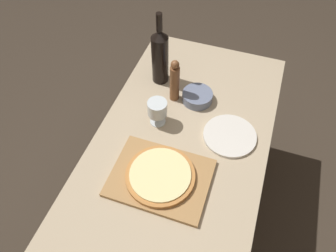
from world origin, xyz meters
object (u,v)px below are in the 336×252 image
(wine_glass, at_px, (157,109))
(small_bowl, at_px, (198,97))
(pizza, at_px, (160,175))
(pepper_mill, at_px, (175,81))
(wine_bottle, at_px, (160,56))

(wine_glass, bearing_deg, small_bowl, 54.43)
(pizza, bearing_deg, pepper_mill, 101.10)
(pepper_mill, relative_size, small_bowl, 1.59)
(pizza, xyz_separation_m, wine_glass, (-0.11, 0.27, 0.06))
(small_bowl, bearing_deg, pizza, -92.95)
(pizza, xyz_separation_m, small_bowl, (0.02, 0.46, -0.01))
(wine_bottle, height_order, small_bowl, wine_bottle)
(wine_bottle, distance_m, pepper_mill, 0.15)
(wine_bottle, relative_size, pepper_mill, 1.64)
(pizza, distance_m, small_bowl, 0.46)
(pepper_mill, distance_m, small_bowl, 0.14)
(wine_glass, bearing_deg, pepper_mill, 81.65)
(pepper_mill, xyz_separation_m, wine_glass, (-0.02, -0.16, -0.02))
(pepper_mill, relative_size, wine_glass, 1.81)
(wine_glass, xyz_separation_m, small_bowl, (0.13, 0.19, -0.06))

